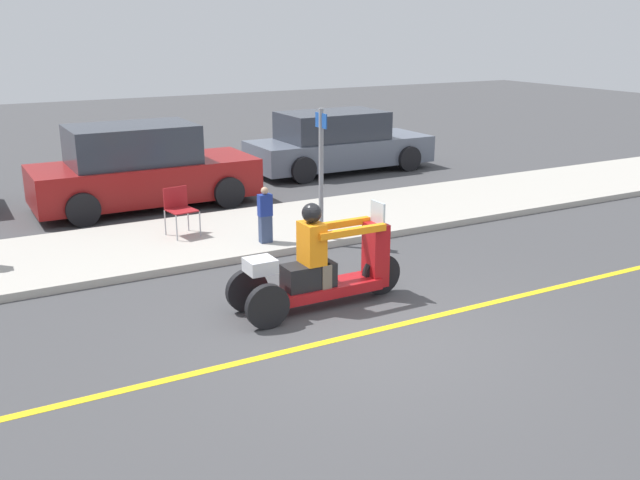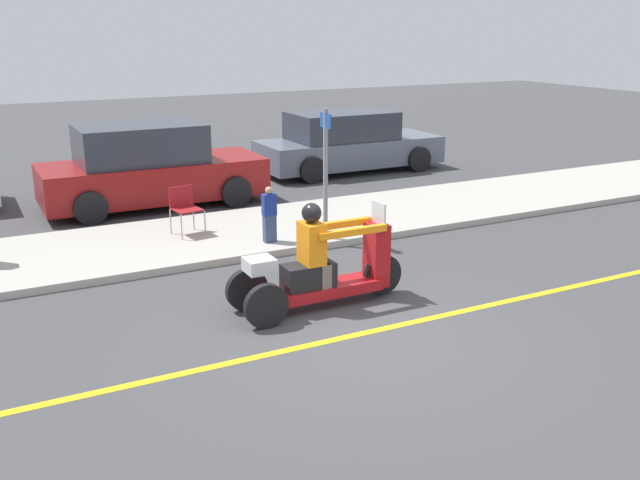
{
  "view_description": "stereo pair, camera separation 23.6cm",
  "coord_description": "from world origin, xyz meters",
  "px_view_note": "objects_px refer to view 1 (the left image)",
  "views": [
    {
      "loc": [
        -4.39,
        -6.75,
        3.64
      ],
      "look_at": [
        -0.09,
        1.03,
        0.93
      ],
      "focal_mm": 40.0,
      "sensor_mm": 36.0,
      "label": 1
    },
    {
      "loc": [
        -4.18,
        -6.86,
        3.64
      ],
      "look_at": [
        -0.09,
        1.03,
        0.93
      ],
      "focal_mm": 40.0,
      "sensor_mm": 36.0,
      "label": 2
    }
  ],
  "objects_px": {
    "spectator_with_child": "(265,216)",
    "street_sign": "(321,169)",
    "folding_chair_curbside": "(179,206)",
    "parked_car_lot_center": "(141,169)",
    "motorcycle_trike": "(320,270)",
    "parked_car_lot_left": "(338,143)"
  },
  "relations": [
    {
      "from": "folding_chair_curbside",
      "to": "street_sign",
      "type": "distance_m",
      "value": 2.55
    },
    {
      "from": "motorcycle_trike",
      "to": "parked_car_lot_left",
      "type": "xyz_separation_m",
      "value": [
        4.81,
        7.79,
        0.21
      ]
    },
    {
      "from": "spectator_with_child",
      "to": "street_sign",
      "type": "bearing_deg",
      "value": -14.13
    },
    {
      "from": "motorcycle_trike",
      "to": "street_sign",
      "type": "distance_m",
      "value": 2.89
    },
    {
      "from": "motorcycle_trike",
      "to": "parked_car_lot_left",
      "type": "bearing_deg",
      "value": 58.34
    },
    {
      "from": "parked_car_lot_left",
      "to": "street_sign",
      "type": "height_order",
      "value": "street_sign"
    },
    {
      "from": "parked_car_lot_center",
      "to": "street_sign",
      "type": "distance_m",
      "value": 4.55
    },
    {
      "from": "parked_car_lot_left",
      "to": "folding_chair_curbside",
      "type": "bearing_deg",
      "value": -143.96
    },
    {
      "from": "motorcycle_trike",
      "to": "spectator_with_child",
      "type": "bearing_deg",
      "value": 81.02
    },
    {
      "from": "street_sign",
      "to": "parked_car_lot_center",
      "type": "bearing_deg",
      "value": 115.34
    },
    {
      "from": "parked_car_lot_left",
      "to": "spectator_with_child",
      "type": "bearing_deg",
      "value": -130.49
    },
    {
      "from": "motorcycle_trike",
      "to": "parked_car_lot_center",
      "type": "bearing_deg",
      "value": 95.12
    },
    {
      "from": "spectator_with_child",
      "to": "parked_car_lot_left",
      "type": "distance_m",
      "value": 6.75
    },
    {
      "from": "parked_car_lot_center",
      "to": "street_sign",
      "type": "bearing_deg",
      "value": -64.66
    },
    {
      "from": "spectator_with_child",
      "to": "parked_car_lot_center",
      "type": "height_order",
      "value": "parked_car_lot_center"
    },
    {
      "from": "spectator_with_child",
      "to": "street_sign",
      "type": "height_order",
      "value": "street_sign"
    },
    {
      "from": "spectator_with_child",
      "to": "folding_chair_curbside",
      "type": "height_order",
      "value": "spectator_with_child"
    },
    {
      "from": "parked_car_lot_left",
      "to": "street_sign",
      "type": "relative_size",
      "value": 2.14
    },
    {
      "from": "spectator_with_child",
      "to": "folding_chair_curbside",
      "type": "xyz_separation_m",
      "value": [
        -1.1,
        1.14,
        0.05
      ]
    },
    {
      "from": "parked_car_lot_center",
      "to": "street_sign",
      "type": "relative_size",
      "value": 2.03
    },
    {
      "from": "motorcycle_trike",
      "to": "spectator_with_child",
      "type": "height_order",
      "value": "motorcycle_trike"
    },
    {
      "from": "parked_car_lot_center",
      "to": "folding_chair_curbside",
      "type": "bearing_deg",
      "value": -92.14
    }
  ]
}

